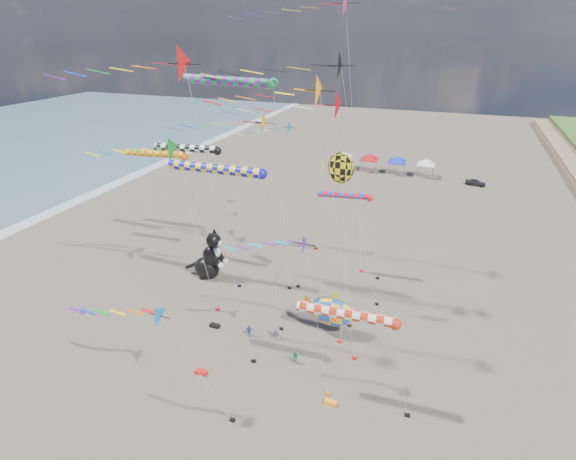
# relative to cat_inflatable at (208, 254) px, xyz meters

# --- Properties ---
(ground) EXTENTS (260.00, 260.00, 0.00)m
(ground) POSITION_rel_cat_inflatable_xyz_m (9.50, -15.74, -2.80)
(ground) COLOR brown
(ground) RESTS_ON ground
(delta_kite_0) EXTENTS (14.25, 2.79, 27.86)m
(delta_kite_0) POSITION_rel_cat_inflatable_xyz_m (10.91, 6.76, 23.40)
(delta_kite_0) COLOR #E61984
(delta_kite_0) RESTS_ON ground
(delta_kite_1) EXTENTS (9.35, 1.84, 15.54)m
(delta_kite_1) POSITION_rel_cat_inflatable_xyz_m (4.40, 10.24, 11.46)
(delta_kite_1) COLOR #0B7CB3
(delta_kite_1) RESTS_ON ground
(delta_kite_2) EXTENTS (11.32, 2.28, 21.94)m
(delta_kite_2) POSITION_rel_cat_inflatable_xyz_m (13.26, -7.48, 17.69)
(delta_kite_2) COLOR #FFA012
(delta_kite_2) RESTS_ON ground
(delta_kite_3) EXTENTS (11.19, 2.32, 16.40)m
(delta_kite_3) POSITION_rel_cat_inflatable_xyz_m (0.15, -5.18, 12.14)
(delta_kite_3) COLOR #12931C
(delta_kite_3) RESTS_ON ground
(delta_kite_4) EXTENTS (10.79, 1.68, 9.03)m
(delta_kite_4) POSITION_rel_cat_inflatable_xyz_m (5.60, -16.51, 4.97)
(delta_kite_4) COLOR blue
(delta_kite_4) RESTS_ON ground
(delta_kite_5) EXTENTS (14.00, 2.18, 17.74)m
(delta_kite_5) POSITION_rel_cat_inflatable_xyz_m (3.88, 1.36, 13.49)
(delta_kite_5) COLOR #EEAC07
(delta_kite_5) RESTS_ON ground
(delta_kite_6) EXTENTS (14.61, 2.65, 23.70)m
(delta_kite_6) POSITION_rel_cat_inflatable_xyz_m (5.23, -10.62, 19.29)
(delta_kite_6) COLOR red
(delta_kite_6) RESTS_ON ground
(delta_kite_7) EXTENTS (8.13, 1.64, 12.43)m
(delta_kite_7) POSITION_rel_cat_inflatable_xyz_m (12.77, -11.94, 8.41)
(delta_kite_7) COLOR #4D1D97
(delta_kite_7) RESTS_ON ground
(delta_kite_8) EXTENTS (15.29, 2.47, 23.01)m
(delta_kite_8) POSITION_rel_cat_inflatable_xyz_m (12.64, 0.89, 18.65)
(delta_kite_8) COLOR black
(delta_kite_8) RESTS_ON ground
(delta_kite_9) EXTENTS (14.75, 2.64, 20.04)m
(delta_kite_9) POSITION_rel_cat_inflatable_xyz_m (12.62, -0.96, 15.66)
(delta_kite_9) COLOR red
(delta_kite_9) RESTS_ON ground
(windsock_0) EXTENTS (8.21, 0.75, 7.69)m
(windsock_0) POSITION_rel_cat_inflatable_xyz_m (17.69, -11.97, 4.48)
(windsock_0) COLOR red
(windsock_0) RESTS_ON ground
(windsock_1) EXTENTS (9.87, 0.87, 14.61)m
(windsock_1) POSITION_rel_cat_inflatable_xyz_m (5.27, -5.90, 11.33)
(windsock_1) COLOR #1412B5
(windsock_1) RESTS_ON ground
(windsock_2) EXTENTS (9.45, 0.81, 12.53)m
(windsock_2) POSITION_rel_cat_inflatable_xyz_m (-7.04, 2.85, 9.28)
(windsock_2) COLOR orange
(windsock_2) RESTS_ON ground
(windsock_3) EXTENTS (10.13, 0.87, 20.54)m
(windsock_3) POSITION_rel_cat_inflatable_xyz_m (3.52, 0.69, 17.23)
(windsock_3) COLOR #1A904B
(windsock_3) RESTS_ON ground
(windsock_4) EXTENTS (6.97, 0.64, 9.25)m
(windsock_4) POSITION_rel_cat_inflatable_xyz_m (13.10, 5.81, 6.05)
(windsock_4) COLOR red
(windsock_4) RESTS_ON ground
(windsock_5) EXTENTS (8.26, 0.75, 14.48)m
(windsock_5) POSITION_rel_cat_inflatable_xyz_m (-0.60, -0.71, 11.23)
(windsock_5) COLOR black
(windsock_5) RESTS_ON ground
(angelfish_kite) EXTENTS (3.74, 3.02, 15.22)m
(angelfish_kite) POSITION_rel_cat_inflatable_xyz_m (13.81, -1.39, 10.99)
(angelfish_kite) COLOR yellow
(angelfish_kite) RESTS_ON ground
(cat_inflatable) EXTENTS (4.18, 2.15, 5.59)m
(cat_inflatable) POSITION_rel_cat_inflatable_xyz_m (0.00, 0.00, 0.00)
(cat_inflatable) COLOR black
(cat_inflatable) RESTS_ON ground
(fish_inflatable) EXTENTS (5.40, 2.05, 4.34)m
(fish_inflatable) POSITION_rel_cat_inflatable_xyz_m (14.67, -4.86, -0.53)
(fish_inflatable) COLOR blue
(fish_inflatable) RESTS_ON ground
(person_adult) EXTENTS (0.64, 0.48, 1.59)m
(person_adult) POSITION_rel_cat_inflatable_xyz_m (10.53, -7.24, -2.00)
(person_adult) COLOR gray
(person_adult) RESTS_ON ground
(child_green) EXTENTS (0.60, 0.50, 1.11)m
(child_green) POSITION_rel_cat_inflatable_xyz_m (13.03, -9.63, -2.24)
(child_green) COLOR #1C923C
(child_green) RESTS_ON ground
(child_blue) EXTENTS (0.71, 0.56, 1.12)m
(child_blue) POSITION_rel_cat_inflatable_xyz_m (8.14, -7.72, -2.23)
(child_blue) COLOR #2B55A2
(child_blue) RESTS_ON ground
(kite_bag_0) EXTENTS (0.90, 0.44, 0.30)m
(kite_bag_0) POSITION_rel_cat_inflatable_xyz_m (4.74, -7.64, -2.65)
(kite_bag_0) COLOR black
(kite_bag_0) RESTS_ON ground
(kite_bag_1) EXTENTS (0.90, 0.44, 0.30)m
(kite_bag_1) POSITION_rel_cat_inflatable_xyz_m (16.81, -12.77, -2.65)
(kite_bag_1) COLOR orange
(kite_bag_1) RESTS_ON ground
(kite_bag_2) EXTENTS (0.90, 0.44, 0.30)m
(kite_bag_2) POSITION_rel_cat_inflatable_xyz_m (13.74, -0.03, -2.65)
(kite_bag_2) COLOR blue
(kite_bag_2) RESTS_ON ground
(kite_bag_3) EXTENTS (0.90, 0.44, 0.30)m
(kite_bag_3) POSITION_rel_cat_inflatable_xyz_m (6.63, -13.24, -2.65)
(kite_bag_3) COLOR red
(kite_bag_3) RESTS_ON ground
(tent_row) EXTENTS (19.20, 4.20, 3.80)m
(tent_row) POSITION_rel_cat_inflatable_xyz_m (11.00, 44.26, 0.35)
(tent_row) COLOR white
(tent_row) RESTS_ON ground
(parked_car) EXTENTS (3.37, 1.80, 1.09)m
(parked_car) POSITION_rel_cat_inflatable_xyz_m (26.94, 42.26, -2.25)
(parked_car) COLOR #26262D
(parked_car) RESTS_ON ground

